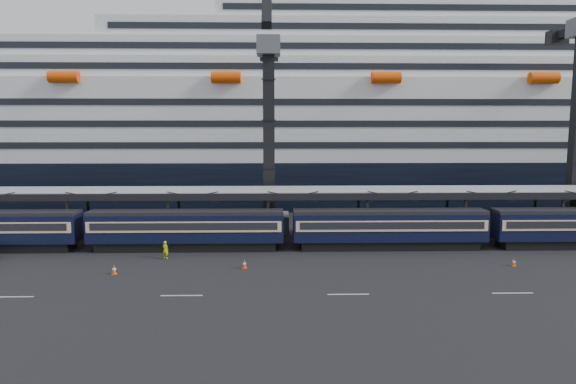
% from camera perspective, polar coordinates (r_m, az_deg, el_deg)
% --- Properties ---
extents(ground, '(260.00, 260.00, 0.00)m').
position_cam_1_polar(ground, '(45.70, 23.84, -8.64)').
color(ground, black).
rests_on(ground, ground).
extents(train, '(133.05, 3.00, 4.05)m').
position_cam_1_polar(train, '(52.70, 14.74, -3.75)').
color(train, black).
rests_on(train, ground).
extents(canopy, '(130.00, 6.25, 5.53)m').
position_cam_1_polar(canopy, '(57.42, 18.20, 0.09)').
color(canopy, gray).
rests_on(canopy, ground).
extents(cruise_ship, '(214.09, 28.84, 34.00)m').
position_cam_1_polar(cruise_ship, '(87.58, 10.69, 7.30)').
color(cruise_ship, black).
rests_on(cruise_ship, ground).
extents(crane_dark_near, '(4.50, 17.75, 35.08)m').
position_cam_1_polar(crane_dark_near, '(58.30, -2.15, 7.13)').
color(crane_dark_near, '#484B50').
rests_on(crane_dark_near, ground).
extents(worker, '(0.71, 0.61, 1.65)m').
position_cam_1_polar(worker, '(48.70, -13.46, -6.26)').
color(worker, '#CFEA0C').
rests_on(worker, ground).
extents(traffic_cone_b, '(0.42, 0.42, 0.83)m').
position_cam_1_polar(traffic_cone_b, '(44.90, -18.76, -8.14)').
color(traffic_cone_b, '#ED4907').
rests_on(traffic_cone_b, ground).
extents(traffic_cone_c, '(0.40, 0.40, 0.79)m').
position_cam_1_polar(traffic_cone_c, '(44.44, -4.86, -7.96)').
color(traffic_cone_c, '#ED4907').
rests_on(traffic_cone_c, ground).
extents(traffic_cone_d, '(0.37, 0.37, 0.74)m').
position_cam_1_polar(traffic_cone_d, '(49.10, 23.81, -7.12)').
color(traffic_cone_d, '#ED4907').
rests_on(traffic_cone_d, ground).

